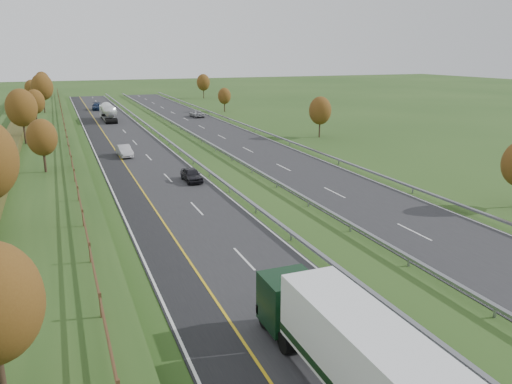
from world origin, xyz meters
TOP-DOWN VIEW (x-y plane):
  - ground at (8.00, 55.00)m, footprint 400.00×400.00m
  - near_carriageway at (0.00, 60.00)m, footprint 10.50×200.00m
  - far_carriageway at (16.50, 60.00)m, footprint 10.50×200.00m
  - hard_shoulder at (-3.75, 60.00)m, footprint 3.00×200.00m
  - lane_markings at (6.40, 59.88)m, footprint 26.75×200.00m
  - embankment_left at (-13.00, 60.00)m, footprint 12.00×200.00m
  - hedge_left at (-15.00, 60.00)m, footprint 2.20×180.00m
  - fence_left at (-8.50, 59.59)m, footprint 0.12×189.06m
  - median_barrier_near at (5.70, 60.00)m, footprint 0.32×200.00m
  - median_barrier_far at (10.80, 60.00)m, footprint 0.32×200.00m
  - outer_barrier_far at (22.30, 60.00)m, footprint 0.32×200.00m
  - trees_left at (-12.64, 56.63)m, footprint 6.64×164.30m
  - trees_far at (29.80, 89.21)m, footprint 8.45×118.60m
  - box_lorry at (0.16, 6.56)m, footprint 2.58×16.28m
  - road_tanker at (0.25, 98.37)m, footprint 2.40×11.22m
  - car_dark_near at (3.31, 44.57)m, footprint 1.74×4.24m
  - car_silver_mid at (-1.60, 60.77)m, footprint 1.89×4.62m
  - car_small_far at (-0.25, 119.35)m, footprint 2.69×5.74m
  - car_oncoming at (18.28, 97.54)m, footprint 2.46×5.11m

SIDE VIEW (x-z plane):
  - ground at x=8.00m, z-range 0.00..0.00m
  - near_carriageway at x=0.00m, z-range 0.00..0.04m
  - far_carriageway at x=16.50m, z-range 0.00..0.04m
  - hard_shoulder at x=-3.75m, z-range 0.00..0.04m
  - lane_markings at x=6.40m, z-range 0.04..0.05m
  - median_barrier_near at x=5.70m, z-range 0.26..0.97m
  - median_barrier_far at x=10.80m, z-range 0.26..0.97m
  - outer_barrier_far at x=22.30m, z-range 0.26..0.97m
  - car_oncoming at x=18.28m, z-range 0.04..1.45m
  - car_dark_near at x=3.31m, z-range 0.04..1.48m
  - car_silver_mid at x=-1.60m, z-range 0.04..1.53m
  - car_small_far at x=-0.25m, z-range 0.04..1.66m
  - embankment_left at x=-13.00m, z-range 0.00..2.00m
  - road_tanker at x=0.25m, z-range 0.13..3.59m
  - box_lorry at x=0.16m, z-range 0.30..4.36m
  - hedge_left at x=-15.00m, z-range 2.00..3.10m
  - fence_left at x=-8.50m, z-range 2.13..3.33m
  - trees_far at x=29.80m, z-range 0.69..7.81m
  - trees_left at x=-12.64m, z-range 2.53..10.20m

